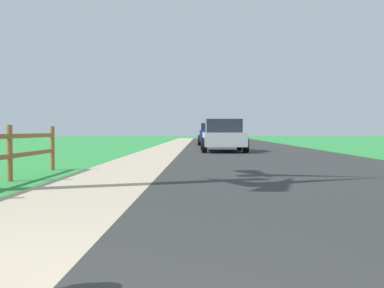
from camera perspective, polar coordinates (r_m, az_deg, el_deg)
ground_plane at (r=26.54m, az=-0.91°, el=-0.48°), size 120.00×120.00×0.00m
road_asphalt at (r=28.64m, az=6.24°, el=-0.33°), size 7.00×66.00×0.01m
curb_concrete at (r=28.79m, az=-6.75°, el=-0.32°), size 6.00×66.00×0.01m
grass_verge at (r=29.03m, az=-9.69°, el=-0.31°), size 5.00×66.00×0.00m
parked_suv_silver at (r=21.96m, az=3.83°, el=1.08°), size 2.13×4.46×1.52m
parked_car_blue at (r=32.17m, az=2.54°, el=1.25°), size 2.04×4.96×1.49m
parked_car_red at (r=39.92m, az=2.89°, el=1.33°), size 2.20×4.68×1.57m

